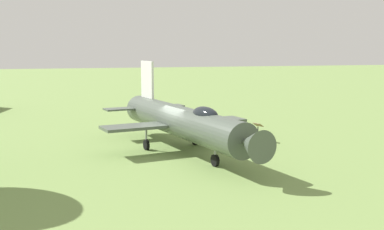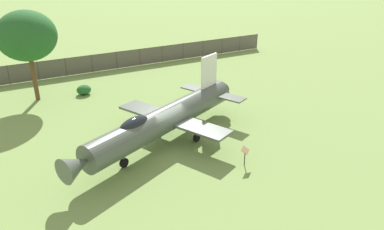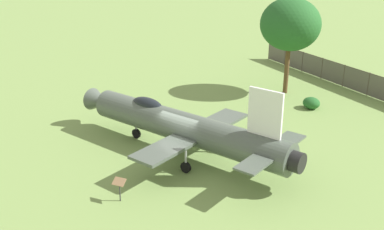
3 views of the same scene
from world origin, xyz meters
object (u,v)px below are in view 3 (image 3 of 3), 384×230
Objects in this scene: shade_tree at (290,25)px; info_plaque at (119,185)px; display_jet at (180,125)px; shrub_near_fence at (311,103)px.

shade_tree is 6.55× the size of info_plaque.
info_plaque is (18.48, 5.77, -4.59)m from shade_tree.
shade_tree reaches higher than display_jet.
info_plaque is at bearing 100.21° from display_jet.
display_jet reaches higher than info_plaque.
display_jet is 14.21m from shade_tree.
display_jet reaches higher than shrub_near_fence.
shrub_near_fence is 17.27m from info_plaque.
info_plaque reaches higher than shrub_near_fence.
shade_tree is (-13.26, -3.51, 3.71)m from display_jet.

